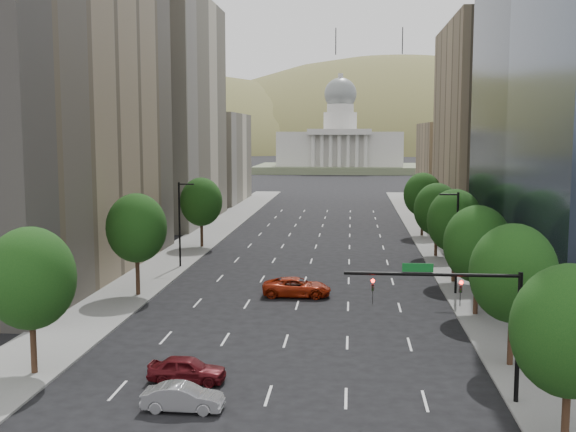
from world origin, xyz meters
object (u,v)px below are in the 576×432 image
(traffic_signal, at_px, (470,306))
(car_maroon, at_px, (187,369))
(car_red_far, at_px, (297,287))
(car_silver, at_px, (183,397))
(capitol, at_px, (340,148))

(traffic_signal, relative_size, car_maroon, 2.06)
(traffic_signal, distance_m, car_maroon, 16.06)
(car_red_far, bearing_deg, traffic_signal, -155.59)
(car_maroon, distance_m, car_red_far, 21.99)
(car_maroon, distance_m, car_silver, 4.08)
(car_red_far, bearing_deg, car_maroon, 167.46)
(traffic_signal, relative_size, capitol, 0.15)
(car_maroon, bearing_deg, capitol, 0.64)
(capitol, distance_m, car_silver, 222.28)
(traffic_signal, relative_size, car_silver, 2.19)
(car_silver, bearing_deg, car_red_far, -7.83)
(car_maroon, bearing_deg, car_red_far, -10.01)
(traffic_signal, height_order, capitol, capitol)
(traffic_signal, bearing_deg, capitol, 92.74)
(capitol, distance_m, car_red_far, 196.72)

